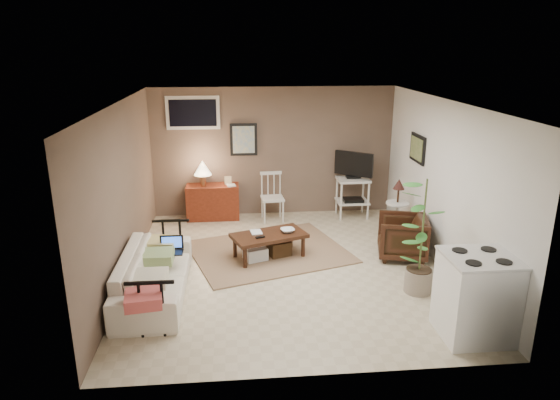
{
  "coord_description": "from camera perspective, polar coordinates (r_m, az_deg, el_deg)",
  "views": [
    {
      "loc": [
        -0.72,
        -6.64,
        3.14
      ],
      "look_at": [
        -0.07,
        0.35,
        0.93
      ],
      "focal_mm": 32.0,
      "sensor_mm": 36.0,
      "label": 1
    }
  ],
  "objects": [
    {
      "name": "book_table",
      "position": [
        7.55,
        -3.36,
        -3.01
      ],
      "size": [
        0.16,
        0.04,
        0.22
      ],
      "primitive_type": "imported",
      "rotation": [
        0.0,
        0.0,
        0.13
      ],
      "color": "#331B0E",
      "rests_on": "coffee_table"
    },
    {
      "name": "laptop",
      "position": [
        6.91,
        -12.29,
        -5.28
      ],
      "size": [
        0.31,
        0.23,
        0.21
      ],
      "color": "black",
      "rests_on": "sofa"
    },
    {
      "name": "rug",
      "position": [
        7.89,
        -1.27,
        -5.91
      ],
      "size": [
        2.75,
        2.45,
        0.02
      ],
      "primitive_type": "cube",
      "rotation": [
        0.0,
        0.0,
        0.3
      ],
      "color": "#917254",
      "rests_on": "floor"
    },
    {
      "name": "red_console",
      "position": [
        9.35,
        -7.77,
        0.16
      ],
      "size": [
        0.96,
        0.43,
        1.11
      ],
      "color": "maroon",
      "rests_on": "floor"
    },
    {
      "name": "book_console",
      "position": [
        9.16,
        -6.09,
        2.2
      ],
      "size": [
        0.15,
        0.04,
        0.21
      ],
      "primitive_type": "imported",
      "rotation": [
        0.0,
        0.0,
        0.16
      ],
      "color": "#331B0E",
      "rests_on": "red_console"
    },
    {
      "name": "spindle_chair",
      "position": [
        9.18,
        -0.89,
        0.2
      ],
      "size": [
        0.43,
        0.43,
        0.88
      ],
      "color": "silver",
      "rests_on": "floor"
    },
    {
      "name": "art_right",
      "position": [
        8.39,
        15.45,
        5.7
      ],
      "size": [
        0.03,
        0.6,
        0.45
      ],
      "primitive_type": "cube",
      "color": "black"
    },
    {
      "name": "bowl",
      "position": [
        7.59,
        0.88,
        -2.93
      ],
      "size": [
        0.21,
        0.09,
        0.21
      ],
      "primitive_type": "imported",
      "rotation": [
        0.0,
        0.0,
        0.18
      ],
      "color": "#331B0E",
      "rests_on": "coffee_table"
    },
    {
      "name": "art_back",
      "position": [
        9.27,
        -4.18,
        6.91
      ],
      "size": [
        0.5,
        0.03,
        0.6
      ],
      "primitive_type": "cube",
      "color": "black"
    },
    {
      "name": "window",
      "position": [
        9.22,
        -9.93,
        9.79
      ],
      "size": [
        0.96,
        0.03,
        0.6
      ],
      "primitive_type": "cube",
      "color": "silver"
    },
    {
      "name": "sofa_pillows",
      "position": [
        6.41,
        -14.18,
        -7.53
      ],
      "size": [
        0.39,
        1.93,
        0.14
      ],
      "primitive_type": null,
      "color": "beige",
      "rests_on": "sofa"
    },
    {
      "name": "sofa_end_rails",
      "position": [
        6.67,
        -13.21,
        -7.82
      ],
      "size": [
        0.55,
        2.03,
        0.68
      ],
      "primitive_type": null,
      "color": "black",
      "rests_on": "floor"
    },
    {
      "name": "potted_plant",
      "position": [
        6.62,
        15.97,
        -3.61
      ],
      "size": [
        0.39,
        0.39,
        1.57
      ],
      "color": "gray",
      "rests_on": "floor"
    },
    {
      "name": "tv_stand",
      "position": [
        9.39,
        8.35,
        1.94
      ],
      "size": [
        0.63,
        0.48,
        1.24
      ],
      "color": "silver",
      "rests_on": "floor"
    },
    {
      "name": "armchair",
      "position": [
        7.81,
        13.8,
        -3.91
      ],
      "size": [
        0.81,
        0.84,
        0.72
      ],
      "primitive_type": "imported",
      "rotation": [
        0.0,
        0.0,
        -1.82
      ],
      "color": "black",
      "rests_on": "floor"
    },
    {
      "name": "floor",
      "position": [
        7.38,
        0.82,
        -7.73
      ],
      "size": [
        5.0,
        5.0,
        0.0
      ],
      "primitive_type": "plane",
      "color": "#C1B293",
      "rests_on": "ground"
    },
    {
      "name": "sofa",
      "position": [
        6.67,
        -14.25,
        -7.39
      ],
      "size": [
        0.59,
        2.03,
        0.8
      ],
      "primitive_type": "imported",
      "rotation": [
        0.0,
        0.0,
        1.57
      ],
      "color": "#F2E1D1",
      "rests_on": "floor"
    },
    {
      "name": "coffee_table",
      "position": [
        7.6,
        -1.32,
        -5.03
      ],
      "size": [
        1.22,
        0.9,
        0.42
      ],
      "color": "#331B0E",
      "rests_on": "floor"
    },
    {
      "name": "stove",
      "position": [
        5.98,
        21.49,
        -10.22
      ],
      "size": [
        0.75,
        0.69,
        0.97
      ],
      "color": "white",
      "rests_on": "floor"
    },
    {
      "name": "side_table",
      "position": [
        8.52,
        13.3,
        -0.16
      ],
      "size": [
        0.38,
        0.38,
        1.01
      ],
      "color": "silver",
      "rests_on": "floor"
    }
  ]
}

